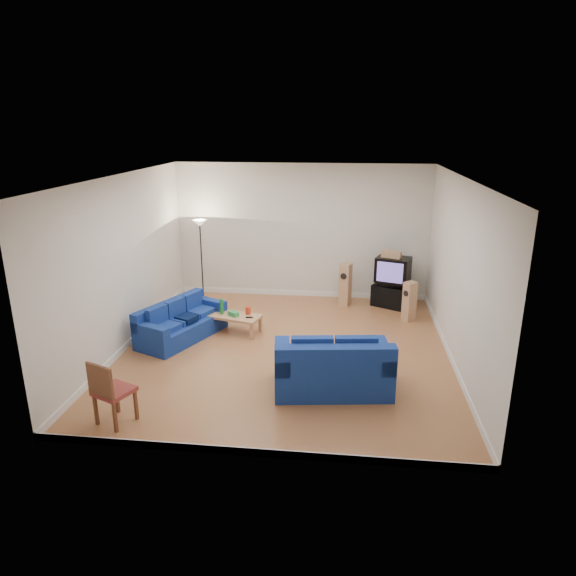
# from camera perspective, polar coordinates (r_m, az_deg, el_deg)

# --- Properties ---
(room) EXTENTS (6.01, 6.51, 3.21)m
(room) POSITION_cam_1_polar(r_m,az_deg,el_deg) (9.15, -0.29, 1.89)
(room) COLOR brown
(room) RESTS_ON ground
(sofa_three_seat) EXTENTS (1.51, 2.05, 0.73)m
(sofa_three_seat) POSITION_cam_1_polar(r_m,az_deg,el_deg) (10.36, -11.88, -4.02)
(sofa_three_seat) COLOR navy
(sofa_three_seat) RESTS_ON ground
(sofa_loveseat) EXTENTS (1.94, 1.25, 0.91)m
(sofa_loveseat) POSITION_cam_1_polar(r_m,az_deg,el_deg) (8.20, 4.98, -9.14)
(sofa_loveseat) COLOR navy
(sofa_loveseat) RESTS_ON ground
(coffee_table) EXTENTS (1.12, 0.76, 0.37)m
(coffee_table) POSITION_cam_1_polar(r_m,az_deg,el_deg) (10.42, -5.87, -3.30)
(coffee_table) COLOR tan
(coffee_table) RESTS_ON ground
(bottle) EXTENTS (0.10, 0.10, 0.32)m
(bottle) POSITION_cam_1_polar(r_m,az_deg,el_deg) (10.45, -7.39, -2.05)
(bottle) COLOR #197233
(bottle) RESTS_ON coffee_table
(tissue_box) EXTENTS (0.25, 0.23, 0.09)m
(tissue_box) POSITION_cam_1_polar(r_m,az_deg,el_deg) (10.36, -6.08, -2.85)
(tissue_box) COLOR green
(tissue_box) RESTS_ON coffee_table
(red_canister) EXTENTS (0.12, 0.12, 0.15)m
(red_canister) POSITION_cam_1_polar(r_m,az_deg,el_deg) (10.42, -4.45, -2.51)
(red_canister) COLOR red
(red_canister) RESTS_ON coffee_table
(remote) EXTENTS (0.15, 0.05, 0.02)m
(remote) POSITION_cam_1_polar(r_m,az_deg,el_deg) (10.24, -4.33, -3.27)
(remote) COLOR black
(remote) RESTS_ON coffee_table
(tv_stand) EXTENTS (0.94, 0.79, 0.50)m
(tv_stand) POSITION_cam_1_polar(r_m,az_deg,el_deg) (12.10, 11.36, -0.88)
(tv_stand) COLOR black
(tv_stand) RESTS_ON ground
(av_receiver) EXTENTS (0.54, 0.47, 0.11)m
(av_receiver) POSITION_cam_1_polar(r_m,az_deg,el_deg) (12.05, 11.36, 0.57)
(av_receiver) COLOR black
(av_receiver) RESTS_ON tv_stand
(television) EXTENTS (0.87, 0.75, 0.57)m
(television) POSITION_cam_1_polar(r_m,az_deg,el_deg) (11.89, 11.58, 2.02)
(television) COLOR black
(television) RESTS_ON av_receiver
(centre_speaker) EXTENTS (0.47, 0.32, 0.15)m
(centre_speaker) POSITION_cam_1_polar(r_m,az_deg,el_deg) (11.78, 11.42, 3.69)
(centre_speaker) COLOR tan
(centre_speaker) RESTS_ON television
(speaker_left) EXTENTS (0.31, 0.35, 0.99)m
(speaker_left) POSITION_cam_1_polar(r_m,az_deg,el_deg) (11.97, 6.39, 0.42)
(speaker_left) COLOR tan
(speaker_left) RESTS_ON ground
(speaker_right) EXTENTS (0.32, 0.32, 0.86)m
(speaker_right) POSITION_cam_1_polar(r_m,az_deg,el_deg) (11.27, 13.33, -1.45)
(speaker_right) COLOR tan
(speaker_right) RESTS_ON ground
(floor_lamp) EXTENTS (0.33, 0.33, 1.94)m
(floor_lamp) POSITION_cam_1_polar(r_m,az_deg,el_deg) (12.17, -9.73, 5.91)
(floor_lamp) COLOR black
(floor_lamp) RESTS_ON ground
(dining_chair) EXTENTS (0.61, 0.61, 0.97)m
(dining_chair) POSITION_cam_1_polar(r_m,az_deg,el_deg) (7.64, -19.21, -10.62)
(dining_chair) COLOR brown
(dining_chair) RESTS_ON ground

